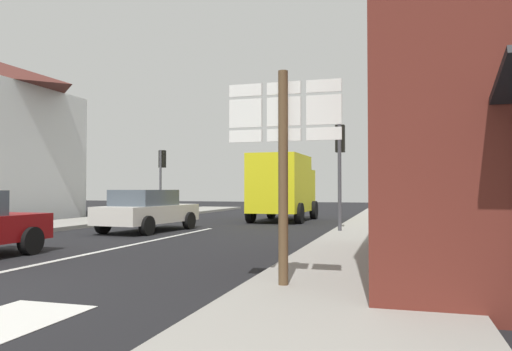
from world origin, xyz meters
The scene contains 8 objects.
ground_plane centered at (0.00, 10.00, 0.00)m, with size 80.00×80.00×0.00m, color black.
sidewalk_right centered at (6.24, 8.00, 0.07)m, with size 3.09×44.00×0.14m, color gray.
lane_centre_stripe centered at (0.00, 6.00, 0.01)m, with size 0.16×12.00×0.01m, color silver.
sedan_far centered at (-1.68, 10.18, 0.76)m, with size 2.29×4.35×1.47m.
delivery_truck centered at (1.64, 16.97, 1.65)m, with size 2.56×5.04×3.05m.
route_sign_post centered at (5.28, 1.49, 2.00)m, with size 1.66×0.14×3.20m.
traffic_light_near_right centered at (5.00, 10.92, 2.68)m, with size 0.30×0.49×3.62m.
traffic_light_far_left centered at (-5.00, 17.71, 2.60)m, with size 0.30×0.49×3.52m.
Camera 1 is at (6.88, -5.36, 1.50)m, focal length 34.43 mm.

